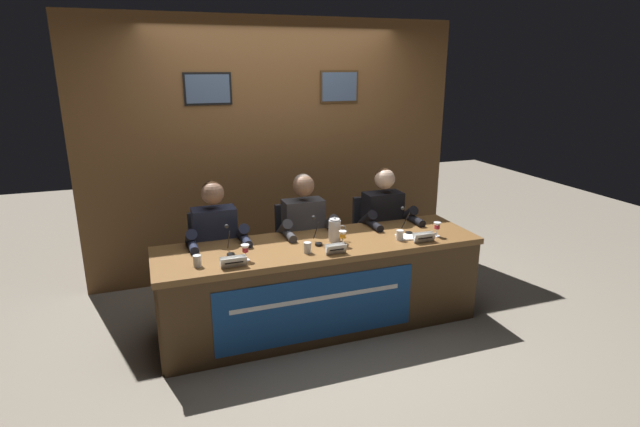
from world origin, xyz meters
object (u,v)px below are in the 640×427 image
at_px(microphone_right, 407,225).
at_px(juice_glass_left, 245,249).
at_px(document_stack_right, 409,237).
at_px(conference_table, 324,275).
at_px(chair_right, 376,244).
at_px(water_cup_left, 197,261).
at_px(nameplate_left, 234,262).
at_px(nameplate_center, 336,249).
at_px(nameplate_right, 424,237).
at_px(panelist_left, 217,243).
at_px(water_cup_center, 307,248).
at_px(microphone_center, 317,235).
at_px(panelist_right, 386,223).
at_px(juice_glass_center, 343,236).
at_px(chair_left, 215,265).
at_px(water_cup_right, 400,236).
at_px(microphone_left, 229,245).
at_px(water_pitcher_central, 335,230).
at_px(juice_glass_right, 437,227).
at_px(panelist_center, 306,232).
at_px(chair_center, 300,254).

bearing_deg(microphone_right, juice_glass_left, -173.99).
distance_m(juice_glass_left, microphone_right, 1.45).
xyz_separation_m(microphone_right, document_stack_right, (-0.03, -0.11, -0.07)).
height_order(conference_table, chair_right, chair_right).
bearing_deg(water_cup_left, nameplate_left, -22.24).
xyz_separation_m(nameplate_left, document_stack_right, (1.52, 0.14, -0.03)).
bearing_deg(nameplate_center, chair_right, 47.80).
bearing_deg(nameplate_right, microphone_right, 95.02).
xyz_separation_m(water_cup_left, microphone_right, (1.80, 0.15, 0.04)).
distance_m(panelist_left, water_cup_center, 0.83).
height_order(microphone_center, panelist_right, panelist_right).
bearing_deg(water_cup_left, juice_glass_center, 2.16).
relative_size(water_cup_left, panelist_right, 0.07).
bearing_deg(juice_glass_center, nameplate_left, -170.99).
height_order(nameplate_center, chair_right, chair_right).
bearing_deg(chair_left, juice_glass_center, -36.27).
bearing_deg(water_cup_right, microphone_left, 173.60).
distance_m(chair_left, water_cup_left, 0.84).
distance_m(water_cup_left, water_pitcher_central, 1.15).
bearing_deg(microphone_center, juice_glass_left, -165.85).
height_order(microphone_left, microphone_right, same).
height_order(conference_table, juice_glass_left, juice_glass_left).
height_order(nameplate_center, juice_glass_right, juice_glass_right).
bearing_deg(water_cup_right, juice_glass_left, -179.54).
bearing_deg(document_stack_right, nameplate_center, -168.81).
xyz_separation_m(nameplate_center, juice_glass_center, (0.12, 0.15, 0.05)).
bearing_deg(panelist_right, microphone_left, -166.52).
relative_size(microphone_left, nameplate_right, 1.14).
bearing_deg(chair_left, water_cup_right, -26.68).
bearing_deg(document_stack_right, nameplate_right, -67.86).
xyz_separation_m(panelist_center, document_stack_right, (0.76, -0.49, 0.03)).
relative_size(chair_left, chair_center, 1.00).
xyz_separation_m(juice_glass_left, juice_glass_center, (0.80, 0.05, 0.00)).
bearing_deg(microphone_left, panelist_center, 26.31).
xyz_separation_m(juice_glass_left, water_cup_center, (0.48, -0.01, -0.05)).
bearing_deg(chair_left, panelist_center, -14.16).
bearing_deg(conference_table, chair_left, 139.84).
height_order(chair_center, panelist_center, panelist_center).
bearing_deg(panelist_center, water_pitcher_central, -70.80).
xyz_separation_m(water_cup_right, microphone_right, (0.14, 0.14, 0.04)).
bearing_deg(juice_glass_center, microphone_left, 172.27).
bearing_deg(document_stack_right, juice_glass_right, -12.55).
distance_m(nameplate_left, chair_right, 1.79).
distance_m(water_cup_center, water_pitcher_central, 0.35).
xyz_separation_m(panelist_left, water_cup_left, (-0.22, -0.53, 0.06)).
bearing_deg(juice_glass_center, water_cup_right, -4.00).
relative_size(water_cup_left, panelist_center, 0.07).
bearing_deg(water_cup_right, chair_center, 131.89).
distance_m(panelist_left, water_pitcher_central, 1.00).
xyz_separation_m(conference_table, nameplate_center, (0.03, -0.17, 0.29)).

